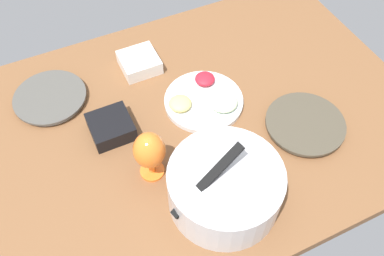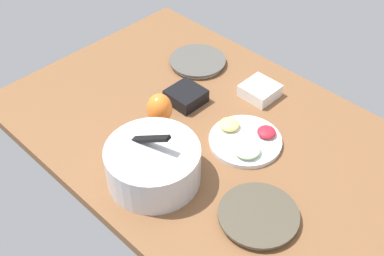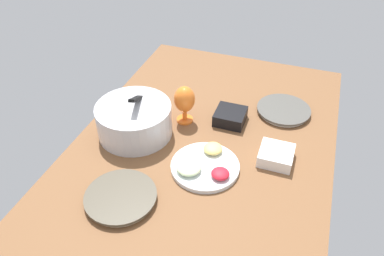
{
  "view_description": "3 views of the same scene",
  "coord_description": "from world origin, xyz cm",
  "px_view_note": "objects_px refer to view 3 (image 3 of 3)",
  "views": [
    {
      "loc": [
        30.63,
        75.68,
        107.15
      ],
      "look_at": [
        -2.32,
        5.85,
        4.13
      ],
      "focal_mm": 38.93,
      "sensor_mm": 36.0,
      "label": 1
    },
    {
      "loc": [
        -88.25,
        100.11,
        126.53
      ],
      "look_at": [
        4.35,
        6.17,
        4.13
      ],
      "focal_mm": 46.57,
      "sensor_mm": 36.0,
      "label": 2
    },
    {
      "loc": [
        -110.42,
        -34.03,
        102.8
      ],
      "look_at": [
        5.12,
        6.27,
        4.13
      ],
      "focal_mm": 35.14,
      "sensor_mm": 36.0,
      "label": 3
    }
  ],
  "objects_px": {
    "dinner_plate_right": "(284,110)",
    "square_bowl_white": "(276,155)",
    "dinner_plate_left": "(121,197)",
    "mixing_bowl": "(134,119)",
    "square_bowl_black": "(230,116)",
    "fruit_platter": "(205,166)",
    "hurricane_glass_orange": "(185,100)"
  },
  "relations": [
    {
      "from": "dinner_plate_right",
      "to": "square_bowl_white",
      "type": "height_order",
      "value": "square_bowl_white"
    },
    {
      "from": "dinner_plate_left",
      "to": "mixing_bowl",
      "type": "xyz_separation_m",
      "value": [
        0.36,
        0.12,
        0.06
      ]
    },
    {
      "from": "dinner_plate_right",
      "to": "mixing_bowl",
      "type": "distance_m",
      "value": 0.68
    },
    {
      "from": "dinner_plate_right",
      "to": "mixing_bowl",
      "type": "bearing_deg",
      "value": 121.61
    },
    {
      "from": "square_bowl_black",
      "to": "dinner_plate_right",
      "type": "bearing_deg",
      "value": -56.07
    },
    {
      "from": "fruit_platter",
      "to": "hurricane_glass_orange",
      "type": "height_order",
      "value": "hurricane_glass_orange"
    },
    {
      "from": "square_bowl_black",
      "to": "fruit_platter",
      "type": "bearing_deg",
      "value": 177.11
    },
    {
      "from": "hurricane_glass_orange",
      "to": "square_bowl_white",
      "type": "relative_size",
      "value": 1.35
    },
    {
      "from": "fruit_platter",
      "to": "square_bowl_black",
      "type": "height_order",
      "value": "square_bowl_black"
    },
    {
      "from": "dinner_plate_left",
      "to": "mixing_bowl",
      "type": "relative_size",
      "value": 0.78
    },
    {
      "from": "dinner_plate_right",
      "to": "fruit_platter",
      "type": "xyz_separation_m",
      "value": [
        -0.47,
        0.23,
        0.0
      ]
    },
    {
      "from": "hurricane_glass_orange",
      "to": "square_bowl_black",
      "type": "distance_m",
      "value": 0.22
    },
    {
      "from": "dinner_plate_left",
      "to": "hurricane_glass_orange",
      "type": "relative_size",
      "value": 1.45
    },
    {
      "from": "dinner_plate_left",
      "to": "fruit_platter",
      "type": "bearing_deg",
      "value": -43.14
    },
    {
      "from": "hurricane_glass_orange",
      "to": "square_bowl_black",
      "type": "bearing_deg",
      "value": -72.43
    },
    {
      "from": "fruit_platter",
      "to": "square_bowl_black",
      "type": "distance_m",
      "value": 0.32
    },
    {
      "from": "mixing_bowl",
      "to": "fruit_platter",
      "type": "relative_size",
      "value": 1.23
    },
    {
      "from": "hurricane_glass_orange",
      "to": "dinner_plate_right",
      "type": "bearing_deg",
      "value": -63.22
    },
    {
      "from": "hurricane_glass_orange",
      "to": "square_bowl_black",
      "type": "relative_size",
      "value": 1.35
    },
    {
      "from": "fruit_platter",
      "to": "square_bowl_black",
      "type": "xyz_separation_m",
      "value": [
        0.32,
        -0.02,
        0.01
      ]
    },
    {
      "from": "dinner_plate_left",
      "to": "hurricane_glass_orange",
      "type": "distance_m",
      "value": 0.52
    },
    {
      "from": "dinner_plate_right",
      "to": "square_bowl_white",
      "type": "distance_m",
      "value": 0.33
    },
    {
      "from": "hurricane_glass_orange",
      "to": "square_bowl_black",
      "type": "height_order",
      "value": "hurricane_glass_orange"
    },
    {
      "from": "dinner_plate_right",
      "to": "hurricane_glass_orange",
      "type": "distance_m",
      "value": 0.47
    },
    {
      "from": "fruit_platter",
      "to": "dinner_plate_right",
      "type": "bearing_deg",
      "value": -26.43
    },
    {
      "from": "hurricane_glass_orange",
      "to": "square_bowl_white",
      "type": "xyz_separation_m",
      "value": [
        -0.12,
        -0.42,
        -0.08
      ]
    },
    {
      "from": "dinner_plate_left",
      "to": "square_bowl_white",
      "type": "distance_m",
      "value": 0.61
    },
    {
      "from": "dinner_plate_right",
      "to": "square_bowl_black",
      "type": "xyz_separation_m",
      "value": [
        -0.14,
        0.21,
        0.02
      ]
    },
    {
      "from": "mixing_bowl",
      "to": "square_bowl_white",
      "type": "xyz_separation_m",
      "value": [
        0.03,
        -0.59,
        -0.05
      ]
    },
    {
      "from": "dinner_plate_left",
      "to": "mixing_bowl",
      "type": "distance_m",
      "value": 0.38
    },
    {
      "from": "dinner_plate_left",
      "to": "square_bowl_black",
      "type": "distance_m",
      "value": 0.62
    },
    {
      "from": "fruit_platter",
      "to": "square_bowl_black",
      "type": "relative_size",
      "value": 2.04
    }
  ]
}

